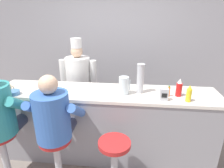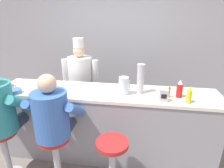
{
  "view_description": "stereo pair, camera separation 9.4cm",
  "coord_description": "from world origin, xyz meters",
  "px_view_note": "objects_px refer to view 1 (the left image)",
  "views": [
    {
      "loc": [
        0.35,
        -1.99,
        2.0
      ],
      "look_at": [
        0.1,
        0.29,
        1.15
      ],
      "focal_mm": 30.0,
      "sensor_mm": 36.0,
      "label": 1
    },
    {
      "loc": [
        0.45,
        -1.98,
        2.0
      ],
      "look_at": [
        0.1,
        0.29,
        1.15
      ],
      "focal_mm": 30.0,
      "sensor_mm": 36.0,
      "label": 2
    }
  ],
  "objects_px": {
    "water_pitcher_clear": "(124,86)",
    "cook_in_whites_near": "(79,82)",
    "hot_sauce_bottle_orange": "(169,91)",
    "breakfast_plate": "(49,90)",
    "coffee_mug_tan": "(8,88)",
    "ketchup_bottle_red": "(179,88)",
    "cup_stack_steel": "(140,79)",
    "diner_seated_blue": "(54,120)",
    "empty_stool_round": "(114,159)",
    "mustard_bottle_yellow": "(189,94)",
    "cereal_bowl": "(13,93)",
    "napkin_dispenser_chrome": "(164,95)"
  },
  "relations": [
    {
      "from": "hot_sauce_bottle_orange",
      "to": "cook_in_whites_near",
      "type": "distance_m",
      "value": 1.59
    },
    {
      "from": "napkin_dispenser_chrome",
      "to": "cook_in_whites_near",
      "type": "height_order",
      "value": "cook_in_whites_near"
    },
    {
      "from": "ketchup_bottle_red",
      "to": "napkin_dispenser_chrome",
      "type": "xyz_separation_m",
      "value": [
        -0.21,
        -0.15,
        -0.03
      ]
    },
    {
      "from": "hot_sauce_bottle_orange",
      "to": "napkin_dispenser_chrome",
      "type": "xyz_separation_m",
      "value": [
        -0.08,
        -0.13,
        0.01
      ]
    },
    {
      "from": "mustard_bottle_yellow",
      "to": "water_pitcher_clear",
      "type": "relative_size",
      "value": 0.89
    },
    {
      "from": "cup_stack_steel",
      "to": "mustard_bottle_yellow",
      "type": "bearing_deg",
      "value": -20.23
    },
    {
      "from": "napkin_dispenser_chrome",
      "to": "diner_seated_blue",
      "type": "bearing_deg",
      "value": -162.53
    },
    {
      "from": "breakfast_plate",
      "to": "coffee_mug_tan",
      "type": "bearing_deg",
      "value": -176.29
    },
    {
      "from": "breakfast_plate",
      "to": "cereal_bowl",
      "type": "relative_size",
      "value": 1.51
    },
    {
      "from": "cereal_bowl",
      "to": "cup_stack_steel",
      "type": "height_order",
      "value": "cup_stack_steel"
    },
    {
      "from": "water_pitcher_clear",
      "to": "cook_in_whites_near",
      "type": "xyz_separation_m",
      "value": [
        -0.82,
        0.74,
        -0.24
      ]
    },
    {
      "from": "mustard_bottle_yellow",
      "to": "cook_in_whites_near",
      "type": "relative_size",
      "value": 0.13
    },
    {
      "from": "napkin_dispenser_chrome",
      "to": "cook_in_whites_near",
      "type": "xyz_separation_m",
      "value": [
        -1.31,
        0.88,
        -0.2
      ]
    },
    {
      "from": "hot_sauce_bottle_orange",
      "to": "cereal_bowl",
      "type": "bearing_deg",
      "value": -175.22
    },
    {
      "from": "water_pitcher_clear",
      "to": "coffee_mug_tan",
      "type": "distance_m",
      "value": 1.57
    },
    {
      "from": "hot_sauce_bottle_orange",
      "to": "cereal_bowl",
      "type": "relative_size",
      "value": 0.83
    },
    {
      "from": "diner_seated_blue",
      "to": "hot_sauce_bottle_orange",
      "type": "bearing_deg",
      "value": 21.4
    },
    {
      "from": "hot_sauce_bottle_orange",
      "to": "cook_in_whites_near",
      "type": "xyz_separation_m",
      "value": [
        -1.39,
        0.75,
        -0.19
      ]
    },
    {
      "from": "mustard_bottle_yellow",
      "to": "cook_in_whites_near",
      "type": "distance_m",
      "value": 1.83
    },
    {
      "from": "hot_sauce_bottle_orange",
      "to": "cereal_bowl",
      "type": "xyz_separation_m",
      "value": [
        -1.99,
        -0.17,
        -0.04
      ]
    },
    {
      "from": "hot_sauce_bottle_orange",
      "to": "breakfast_plate",
      "type": "distance_m",
      "value": 1.57
    },
    {
      "from": "diner_seated_blue",
      "to": "cook_in_whites_near",
      "type": "distance_m",
      "value": 1.27
    },
    {
      "from": "cereal_bowl",
      "to": "cook_in_whites_near",
      "type": "xyz_separation_m",
      "value": [
        0.6,
        0.92,
        -0.15
      ]
    },
    {
      "from": "mustard_bottle_yellow",
      "to": "napkin_dispenser_chrome",
      "type": "relative_size",
      "value": 1.39
    },
    {
      "from": "ketchup_bottle_red",
      "to": "water_pitcher_clear",
      "type": "bearing_deg",
      "value": -178.83
    },
    {
      "from": "breakfast_plate",
      "to": "hot_sauce_bottle_orange",
      "type": "bearing_deg",
      "value": 0.52
    },
    {
      "from": "water_pitcher_clear",
      "to": "napkin_dispenser_chrome",
      "type": "distance_m",
      "value": 0.51
    },
    {
      "from": "coffee_mug_tan",
      "to": "cook_in_whites_near",
      "type": "relative_size",
      "value": 0.09
    },
    {
      "from": "breakfast_plate",
      "to": "napkin_dispenser_chrome",
      "type": "distance_m",
      "value": 1.5
    },
    {
      "from": "hot_sauce_bottle_orange",
      "to": "empty_stool_round",
      "type": "relative_size",
      "value": 0.2
    },
    {
      "from": "breakfast_plate",
      "to": "cereal_bowl",
      "type": "xyz_separation_m",
      "value": [
        -0.41,
        -0.15,
        0.01
      ]
    },
    {
      "from": "ketchup_bottle_red",
      "to": "hot_sauce_bottle_orange",
      "type": "distance_m",
      "value": 0.14
    },
    {
      "from": "cook_in_whites_near",
      "to": "ketchup_bottle_red",
      "type": "bearing_deg",
      "value": -25.65
    },
    {
      "from": "empty_stool_round",
      "to": "napkin_dispenser_chrome",
      "type": "bearing_deg",
      "value": 37.15
    },
    {
      "from": "coffee_mug_tan",
      "to": "cook_in_whites_near",
      "type": "distance_m",
      "value": 1.11
    },
    {
      "from": "mustard_bottle_yellow",
      "to": "hot_sauce_bottle_orange",
      "type": "bearing_deg",
      "value": 148.45
    },
    {
      "from": "cup_stack_steel",
      "to": "empty_stool_round",
      "type": "bearing_deg",
      "value": -113.58
    },
    {
      "from": "water_pitcher_clear",
      "to": "empty_stool_round",
      "type": "distance_m",
      "value": 0.88
    },
    {
      "from": "cereal_bowl",
      "to": "cup_stack_steel",
      "type": "relative_size",
      "value": 0.43
    },
    {
      "from": "cup_stack_steel",
      "to": "diner_seated_blue",
      "type": "height_order",
      "value": "diner_seated_blue"
    },
    {
      "from": "coffee_mug_tan",
      "to": "napkin_dispenser_chrome",
      "type": "xyz_separation_m",
      "value": [
        2.05,
        -0.08,
        0.03
      ]
    },
    {
      "from": "ketchup_bottle_red",
      "to": "hot_sauce_bottle_orange",
      "type": "relative_size",
      "value": 1.67
    },
    {
      "from": "cup_stack_steel",
      "to": "diner_seated_blue",
      "type": "relative_size",
      "value": 0.27
    },
    {
      "from": "mustard_bottle_yellow",
      "to": "cereal_bowl",
      "type": "distance_m",
      "value": 2.2
    },
    {
      "from": "empty_stool_round",
      "to": "ketchup_bottle_red",
      "type": "bearing_deg",
      "value": 37.02
    },
    {
      "from": "hot_sauce_bottle_orange",
      "to": "diner_seated_blue",
      "type": "xyz_separation_m",
      "value": [
        -1.31,
        -0.51,
        -0.19
      ]
    },
    {
      "from": "ketchup_bottle_red",
      "to": "cereal_bowl",
      "type": "xyz_separation_m",
      "value": [
        -2.11,
        -0.19,
        -0.08
      ]
    },
    {
      "from": "cereal_bowl",
      "to": "diner_seated_blue",
      "type": "relative_size",
      "value": 0.12
    },
    {
      "from": "ketchup_bottle_red",
      "to": "empty_stool_round",
      "type": "height_order",
      "value": "ketchup_bottle_red"
    },
    {
      "from": "empty_stool_round",
      "to": "cook_in_whites_near",
      "type": "bearing_deg",
      "value": 120.18
    }
  ]
}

